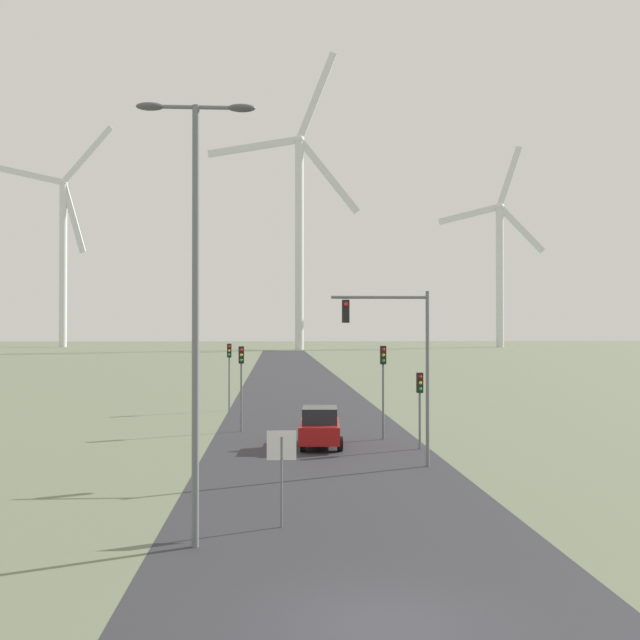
% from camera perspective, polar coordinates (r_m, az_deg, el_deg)
% --- Properties ---
extents(ground_plane, '(600.00, 600.00, 0.00)m').
position_cam_1_polar(ground_plane, '(14.83, 4.63, -22.07)').
color(ground_plane, '#667056').
extents(road_surface, '(10.00, 240.00, 0.01)m').
position_cam_1_polar(road_surface, '(61.93, -1.62, -5.66)').
color(road_surface, '#2D2D33').
rests_on(road_surface, ground).
extents(streetlamp, '(2.97, 0.32, 11.03)m').
position_cam_1_polar(streetlamp, '(18.87, -9.46, 3.56)').
color(streetlamp, slate).
rests_on(streetlamp, ground).
extents(stop_sign_near, '(0.81, 0.07, 2.64)m').
position_cam_1_polar(stop_sign_near, '(20.73, -2.95, -10.57)').
color(stop_sign_near, slate).
rests_on(stop_sign_near, ground).
extents(traffic_light_post_near_left, '(0.28, 0.34, 4.48)m').
position_cam_1_polar(traffic_light_post_near_left, '(39.50, -6.02, -3.77)').
color(traffic_light_post_near_left, slate).
rests_on(traffic_light_post_near_left, ground).
extents(traffic_light_post_near_right, '(0.28, 0.34, 4.57)m').
position_cam_1_polar(traffic_light_post_near_right, '(36.70, 4.84, -3.91)').
color(traffic_light_post_near_right, slate).
rests_on(traffic_light_post_near_right, ground).
extents(traffic_light_post_mid_left, '(0.28, 0.33, 4.41)m').
position_cam_1_polar(traffic_light_post_mid_left, '(49.61, -6.93, -3.18)').
color(traffic_light_post_mid_left, slate).
rests_on(traffic_light_post_mid_left, ground).
extents(traffic_light_post_mid_right, '(0.28, 0.34, 3.43)m').
position_cam_1_polar(traffic_light_post_mid_right, '(34.00, 7.62, -5.53)').
color(traffic_light_post_mid_right, slate).
rests_on(traffic_light_post_mid_right, ground).
extents(traffic_light_mast_overhead, '(3.87, 0.34, 6.89)m').
position_cam_1_polar(traffic_light_mast_overhead, '(29.45, 5.88, -1.87)').
color(traffic_light_mast_overhead, slate).
rests_on(traffic_light_mast_overhead, ground).
extents(car_approaching, '(2.07, 4.21, 1.83)m').
position_cam_1_polar(car_approaching, '(34.46, -0.03, -8.16)').
color(car_approaching, maroon).
rests_on(car_approaching, ground).
extents(wind_turbine_far_left, '(35.70, 8.13, 64.25)m').
position_cam_1_polar(wind_turbine_far_left, '(231.49, -18.98, 5.44)').
color(wind_turbine_far_left, silver).
rests_on(wind_turbine_far_left, ground).
extents(wind_turbine_left, '(38.97, 4.65, 76.18)m').
position_cam_1_polar(wind_turbine_left, '(192.63, -1.59, 7.64)').
color(wind_turbine_left, silver).
rests_on(wind_turbine_left, ground).
extents(wind_turbine_center, '(28.52, 11.03, 57.80)m').
position_cam_1_polar(wind_turbine_center, '(222.29, 13.54, 4.49)').
color(wind_turbine_center, silver).
rests_on(wind_turbine_center, ground).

